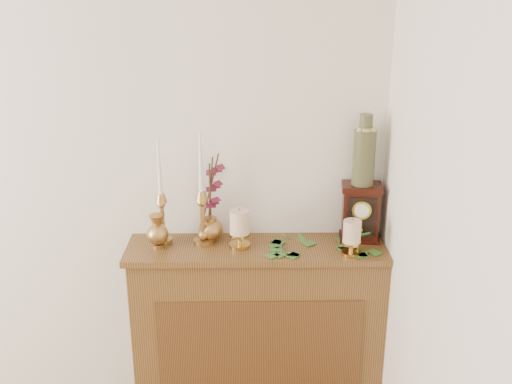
{
  "coord_description": "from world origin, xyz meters",
  "views": [
    {
      "loc": [
        1.35,
        -0.46,
        2.12
      ],
      "look_at": [
        1.39,
        2.05,
        1.22
      ],
      "focal_mm": 42.0,
      "sensor_mm": 36.0,
      "label": 1
    }
  ],
  "objects_px": {
    "bud_vase": "(158,232)",
    "mantel_clock": "(360,213)",
    "candlestick_left": "(162,210)",
    "ceramic_vase": "(364,153)",
    "candlestick_center": "(202,209)",
    "ginger_jar": "(213,199)"
  },
  "relations": [
    {
      "from": "candlestick_left",
      "to": "ginger_jar",
      "type": "distance_m",
      "value": 0.25
    },
    {
      "from": "candlestick_center",
      "to": "ceramic_vase",
      "type": "height_order",
      "value": "ceramic_vase"
    },
    {
      "from": "candlestick_left",
      "to": "mantel_clock",
      "type": "distance_m",
      "value": 0.94
    },
    {
      "from": "bud_vase",
      "to": "mantel_clock",
      "type": "relative_size",
      "value": 0.59
    },
    {
      "from": "mantel_clock",
      "to": "ceramic_vase",
      "type": "bearing_deg",
      "value": 90.0
    },
    {
      "from": "candlestick_left",
      "to": "ceramic_vase",
      "type": "relative_size",
      "value": 1.52
    },
    {
      "from": "bud_vase",
      "to": "mantel_clock",
      "type": "bearing_deg",
      "value": 5.08
    },
    {
      "from": "ceramic_vase",
      "to": "candlestick_left",
      "type": "bearing_deg",
      "value": -178.28
    },
    {
      "from": "candlestick_center",
      "to": "bud_vase",
      "type": "relative_size",
      "value": 3.29
    },
    {
      "from": "bud_vase",
      "to": "mantel_clock",
      "type": "distance_m",
      "value": 0.96
    },
    {
      "from": "bud_vase",
      "to": "ginger_jar",
      "type": "height_order",
      "value": "ginger_jar"
    },
    {
      "from": "candlestick_center",
      "to": "ceramic_vase",
      "type": "relative_size",
      "value": 1.62
    },
    {
      "from": "mantel_clock",
      "to": "candlestick_center",
      "type": "bearing_deg",
      "value": -170.53
    },
    {
      "from": "candlestick_left",
      "to": "ceramic_vase",
      "type": "xyz_separation_m",
      "value": [
        0.94,
        0.03,
        0.26
      ]
    },
    {
      "from": "candlestick_left",
      "to": "ceramic_vase",
      "type": "bearing_deg",
      "value": 1.72
    },
    {
      "from": "candlestick_center",
      "to": "bud_vase",
      "type": "bearing_deg",
      "value": -168.17
    },
    {
      "from": "candlestick_left",
      "to": "bud_vase",
      "type": "height_order",
      "value": "candlestick_left"
    },
    {
      "from": "mantel_clock",
      "to": "candlestick_left",
      "type": "bearing_deg",
      "value": -172.15
    },
    {
      "from": "ginger_jar",
      "to": "mantel_clock",
      "type": "relative_size",
      "value": 1.58
    },
    {
      "from": "ceramic_vase",
      "to": "ginger_jar",
      "type": "bearing_deg",
      "value": 177.85
    },
    {
      "from": "candlestick_center",
      "to": "ceramic_vase",
      "type": "xyz_separation_m",
      "value": [
        0.75,
        0.04,
        0.25
      ]
    },
    {
      "from": "candlestick_center",
      "to": "mantel_clock",
      "type": "bearing_deg",
      "value": 3.19
    }
  ]
}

